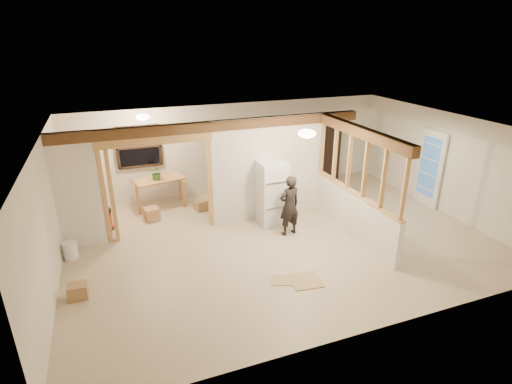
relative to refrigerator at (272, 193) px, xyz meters
name	(u,v)px	position (x,y,z in m)	size (l,w,h in m)	color
floor	(279,238)	(-0.15, -0.83, -0.77)	(9.00, 6.50, 0.01)	#BDA98D
ceiling	(282,128)	(-0.15, -0.83, 1.74)	(9.00, 6.50, 0.01)	white
wall_back	(234,148)	(-0.15, 2.42, 0.49)	(9.00, 0.01, 2.50)	silver
wall_front	(373,263)	(-0.15, -4.08, 0.49)	(9.00, 0.01, 2.50)	silver
wall_left	(47,218)	(-4.65, -0.83, 0.49)	(0.01, 6.50, 2.50)	silver
wall_right	(445,163)	(4.35, -0.83, 0.49)	(0.01, 6.50, 2.50)	silver
partition_left_stub	(77,191)	(-4.20, 0.37, 0.49)	(0.90, 0.12, 2.50)	silver
partition_center	(268,168)	(0.05, 0.37, 0.49)	(2.80, 0.12, 2.50)	silver
doorway_frame	(159,188)	(-2.55, 0.37, 0.34)	(2.46, 0.14, 2.20)	tan
header_beam_back	(218,126)	(-1.15, 0.37, 1.62)	(7.00, 0.18, 0.22)	brown
header_beam_right	(361,132)	(1.45, -1.23, 1.62)	(0.18, 3.30, 0.22)	brown
pony_wall	(352,214)	(1.45, -1.23, -0.26)	(0.12, 3.20, 1.00)	silver
stud_partition	(357,165)	(1.45, -1.23, 0.90)	(0.14, 3.20, 1.32)	tan
window_back	(139,147)	(-2.75, 2.34, 0.79)	(1.12, 0.10, 1.10)	black
french_door	(429,168)	(4.27, -0.43, 0.24)	(0.12, 0.86, 2.00)	white
ceiling_dome_main	(307,133)	(0.15, -1.33, 1.72)	(0.36, 0.36, 0.16)	#FFEABF
ceiling_dome_util	(143,117)	(-2.65, 1.47, 1.72)	(0.32, 0.32, 0.14)	#FFEABF
hanging_bulb	(170,134)	(-2.15, 0.77, 1.42)	(0.07, 0.07, 0.07)	#FFD88C
refrigerator	(272,193)	(0.00, 0.00, 0.00)	(0.63, 0.61, 1.53)	white
woman	(289,206)	(0.12, -0.72, -0.06)	(0.51, 0.34, 1.40)	black
work_table	(160,193)	(-2.38, 1.87, -0.37)	(1.25, 0.63, 0.79)	tan
potted_plant	(157,173)	(-2.43, 1.79, 0.22)	(0.34, 0.29, 0.38)	#2E6B34
shop_vac	(104,220)	(-3.80, 0.98, -0.51)	(0.39, 0.39, 0.51)	#B41B09
bookshelf	(324,151)	(2.66, 2.19, 0.17)	(0.93, 0.31, 1.86)	black
bucket	(70,250)	(-4.48, -0.12, -0.59)	(0.28, 0.28, 0.36)	white
box_util_a	(201,205)	(-1.44, 1.29, -0.63)	(0.30, 0.26, 0.26)	#A37B4F
box_util_b	(152,214)	(-2.71, 1.14, -0.61)	(0.33, 0.33, 0.31)	#A37B4F
box_front	(78,291)	(-4.30, -1.58, -0.63)	(0.33, 0.27, 0.27)	#A37B4F
floor_panel_near	(306,281)	(-0.37, -2.54, -0.75)	(0.54, 0.54, 0.02)	tan
floor_panel_far	(283,280)	(-0.75, -2.37, -0.76)	(0.43, 0.35, 0.01)	tan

